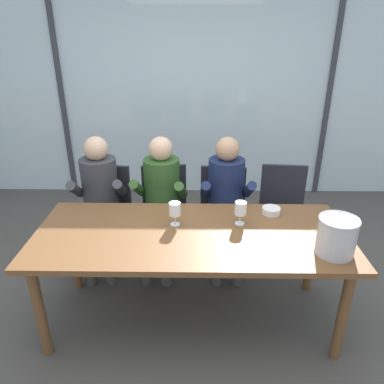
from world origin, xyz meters
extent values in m
plane|color=#4C4742|center=(0.00, 1.00, 0.00)|extent=(14.00, 14.00, 0.00)
cube|color=silver|center=(0.00, 2.45, 1.30)|extent=(7.38, 0.03, 2.60)
cube|color=#38383D|center=(-1.66, 2.43, 1.30)|extent=(0.06, 0.06, 2.60)
cube|color=#38383D|center=(1.66, 2.43, 1.30)|extent=(0.06, 0.06, 2.60)
cube|color=#568942|center=(0.00, 5.84, 0.93)|extent=(13.38, 2.40, 1.86)
cube|color=brown|center=(0.00, 0.00, 0.74)|extent=(2.18, 0.91, 0.04)
cylinder|color=brown|center=(-0.99, -0.36, 0.36)|extent=(0.07, 0.07, 0.72)
cylinder|color=brown|center=(0.99, -0.36, 0.36)|extent=(0.07, 0.07, 0.72)
cylinder|color=brown|center=(-0.99, 0.36, 0.36)|extent=(0.07, 0.07, 0.72)
cylinder|color=brown|center=(0.99, 0.36, 0.36)|extent=(0.07, 0.07, 0.72)
cube|color=#232328|center=(-0.83, 0.78, 0.47)|extent=(0.50, 0.50, 0.03)
cube|color=#232328|center=(-0.80, 0.97, 0.69)|extent=(0.42, 0.09, 0.42)
cylinder|color=#232328|center=(-1.05, 0.61, 0.23)|extent=(0.04, 0.04, 0.45)
cylinder|color=#232328|center=(-0.67, 0.56, 0.23)|extent=(0.04, 0.04, 0.45)
cylinder|color=#232328|center=(-0.99, 0.99, 0.23)|extent=(0.04, 0.04, 0.45)
cylinder|color=#232328|center=(-0.62, 0.94, 0.23)|extent=(0.04, 0.04, 0.45)
cube|color=#232328|center=(-0.25, 0.78, 0.47)|extent=(0.49, 0.49, 0.03)
cube|color=#232328|center=(-0.28, 0.98, 0.69)|extent=(0.42, 0.09, 0.42)
cylinder|color=#232328|center=(-0.41, 0.57, 0.23)|extent=(0.04, 0.04, 0.45)
cylinder|color=#232328|center=(-0.04, 0.61, 0.23)|extent=(0.04, 0.04, 0.45)
cylinder|color=#232328|center=(-0.46, 0.94, 0.23)|extent=(0.04, 0.04, 0.45)
cylinder|color=#232328|center=(-0.09, 0.99, 0.23)|extent=(0.04, 0.04, 0.45)
cube|color=#232328|center=(0.26, 0.75, 0.47)|extent=(0.48, 0.48, 0.03)
cube|color=#232328|center=(0.28, 0.95, 0.69)|extent=(0.42, 0.08, 0.42)
cylinder|color=#232328|center=(0.05, 0.58, 0.23)|extent=(0.04, 0.04, 0.45)
cylinder|color=#232328|center=(0.43, 0.54, 0.23)|extent=(0.04, 0.04, 0.45)
cylinder|color=#232328|center=(0.09, 0.96, 0.23)|extent=(0.04, 0.04, 0.45)
cylinder|color=#232328|center=(0.47, 0.92, 0.23)|extent=(0.04, 0.04, 0.45)
cube|color=#232328|center=(0.84, 0.80, 0.47)|extent=(0.48, 0.48, 0.03)
cube|color=#232328|center=(0.86, 1.00, 0.69)|extent=(0.42, 0.08, 0.42)
cylinder|color=#232328|center=(0.63, 0.63, 0.23)|extent=(0.04, 0.04, 0.45)
cylinder|color=#232328|center=(1.01, 0.59, 0.23)|extent=(0.04, 0.04, 0.45)
cylinder|color=#232328|center=(0.67, 1.01, 0.23)|extent=(0.04, 0.04, 0.45)
cylinder|color=#232328|center=(1.05, 0.97, 0.23)|extent=(0.04, 0.04, 0.45)
cylinder|color=#38383D|center=(-0.84, 0.81, 0.76)|extent=(0.35, 0.35, 0.52)
sphere|color=#DBAD89|center=(-0.84, 0.81, 1.11)|extent=(0.21, 0.21, 0.21)
cube|color=#47423D|center=(-0.91, 0.60, 0.50)|extent=(0.17, 0.41, 0.13)
cube|color=#47423D|center=(-0.73, 0.61, 0.50)|extent=(0.17, 0.41, 0.13)
cylinder|color=#47423D|center=(-0.89, 0.40, 0.24)|extent=(0.10, 0.10, 0.48)
cylinder|color=#47423D|center=(-0.71, 0.42, 0.24)|extent=(0.10, 0.10, 0.48)
cylinder|color=#38383D|center=(-1.01, 0.67, 0.78)|extent=(0.11, 0.33, 0.26)
cylinder|color=#38383D|center=(-0.64, 0.70, 0.78)|extent=(0.11, 0.33, 0.26)
cylinder|color=#2D5123|center=(-0.28, 0.81, 0.76)|extent=(0.35, 0.35, 0.52)
sphere|color=#DBAD89|center=(-0.28, 0.81, 1.11)|extent=(0.21, 0.21, 0.21)
cube|color=#47423D|center=(-0.38, 0.61, 0.50)|extent=(0.17, 0.41, 0.13)
cube|color=#47423D|center=(-0.20, 0.60, 0.50)|extent=(0.17, 0.41, 0.13)
cylinder|color=#47423D|center=(-0.40, 0.42, 0.24)|extent=(0.10, 0.10, 0.48)
cylinder|color=#47423D|center=(-0.22, 0.40, 0.24)|extent=(0.10, 0.10, 0.48)
cylinder|color=#2D5123|center=(-0.48, 0.70, 0.78)|extent=(0.11, 0.33, 0.26)
cylinder|color=#2D5123|center=(-0.10, 0.67, 0.78)|extent=(0.11, 0.33, 0.26)
cylinder|color=#192347|center=(0.30, 0.81, 0.76)|extent=(0.32, 0.32, 0.52)
sphere|color=tan|center=(0.30, 0.81, 1.11)|extent=(0.21, 0.21, 0.21)
cube|color=#47423D|center=(0.21, 0.60, 0.50)|extent=(0.14, 0.40, 0.13)
cube|color=#47423D|center=(0.39, 0.61, 0.50)|extent=(0.14, 0.40, 0.13)
cylinder|color=#47423D|center=(0.21, 0.40, 0.24)|extent=(0.10, 0.10, 0.48)
cylinder|color=#47423D|center=(0.39, 0.41, 0.24)|extent=(0.10, 0.10, 0.48)
cylinder|color=#192347|center=(0.11, 0.68, 0.78)|extent=(0.08, 0.33, 0.26)
cylinder|color=#192347|center=(0.49, 0.69, 0.78)|extent=(0.08, 0.33, 0.26)
cylinder|color=#B7B7BC|center=(0.90, -0.24, 0.88)|extent=(0.24, 0.24, 0.24)
torus|color=silver|center=(0.90, -0.24, 1.00)|extent=(0.25, 0.25, 0.01)
cylinder|color=silver|center=(0.61, 0.29, 0.79)|extent=(0.14, 0.14, 0.05)
cylinder|color=silver|center=(-0.12, 0.11, 0.76)|extent=(0.07, 0.07, 0.00)
cylinder|color=silver|center=(-0.12, 0.11, 0.80)|extent=(0.01, 0.01, 0.07)
cylinder|color=silver|center=(-0.12, 0.11, 0.89)|extent=(0.08, 0.08, 0.09)
cylinder|color=maroon|center=(-0.12, 0.11, 0.86)|extent=(0.07, 0.07, 0.04)
cylinder|color=silver|center=(0.35, 0.13, 0.76)|extent=(0.07, 0.07, 0.00)
cylinder|color=silver|center=(0.35, 0.13, 0.80)|extent=(0.01, 0.01, 0.07)
cylinder|color=silver|center=(0.35, 0.13, 0.89)|extent=(0.08, 0.08, 0.09)
cylinder|color=#560C1E|center=(0.35, 0.13, 0.86)|extent=(0.07, 0.07, 0.04)
camera|label=1|loc=(0.04, -2.19, 2.06)|focal=34.05mm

